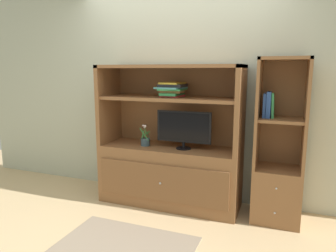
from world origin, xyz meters
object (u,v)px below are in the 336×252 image
Objects in this scene: potted_plant at (145,141)px; bookshelf_tall at (278,169)px; upright_book_row at (268,105)px; magazine_stack at (172,89)px; media_console at (170,161)px; tv_monitor at (184,128)px.

potted_plant is 0.15× the size of bookshelf_tall.
potted_plant is 1.42m from upright_book_row.
magazine_stack reaches higher than potted_plant.
media_console reaches higher than potted_plant.
bookshelf_tall is at bearing 0.24° from media_console.
potted_plant is at bearing -177.46° from bookshelf_tall.
bookshelf_tall is 0.67m from upright_book_row.
upright_book_row is at bearing 2.33° from potted_plant.
upright_book_row is (1.06, -0.01, 0.69)m from media_console.
potted_plant is 0.96× the size of upright_book_row.
magazine_stack is (-0.15, 0.04, 0.42)m from tv_monitor.
magazine_stack is 1.03m from upright_book_row.
potted_plant is at bearing -177.67° from tv_monitor.
tv_monitor is 1.76× the size of magazine_stack.
bookshelf_tall is at bearing 2.54° from potted_plant.
tv_monitor is 0.50m from potted_plant.
tv_monitor is 2.38× the size of upright_book_row.
bookshelf_tall is (1.19, 0.00, 0.03)m from media_console.
magazine_stack is (0.03, -0.01, 0.83)m from media_console.
potted_plant is 1.48m from bookshelf_tall.
magazine_stack is 1.35× the size of upright_book_row.
potted_plant is at bearing -170.12° from magazine_stack.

